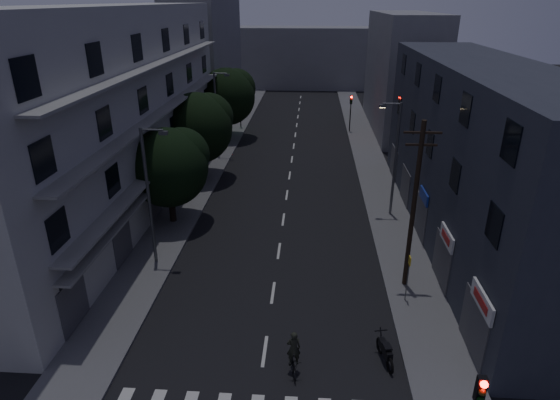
# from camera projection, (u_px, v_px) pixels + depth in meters

# --- Properties ---
(ground) EXTENTS (160.00, 160.00, 0.00)m
(ground) POSITION_uv_depth(u_px,v_px,m) (290.00, 173.00, 41.77)
(ground) COLOR black
(ground) RESTS_ON ground
(sidewalk_left) EXTENTS (3.00, 90.00, 0.15)m
(sidewalk_left) POSITION_uv_depth(u_px,v_px,m) (207.00, 171.00, 42.21)
(sidewalk_left) COLOR #565659
(sidewalk_left) RESTS_ON ground
(sidewalk_right) EXTENTS (3.00, 90.00, 0.15)m
(sidewalk_right) POSITION_uv_depth(u_px,v_px,m) (375.00, 175.00, 41.28)
(sidewalk_right) COLOR #565659
(sidewalk_right) RESTS_ON ground
(lane_markings) EXTENTS (0.15, 60.50, 0.01)m
(lane_markings) POSITION_uv_depth(u_px,v_px,m) (293.00, 152.00, 47.50)
(lane_markings) COLOR beige
(lane_markings) RESTS_ON ground
(building_left) EXTENTS (7.00, 36.00, 14.00)m
(building_left) POSITION_uv_depth(u_px,v_px,m) (118.00, 111.00, 33.34)
(building_left) COLOR #ADAEA8
(building_left) RESTS_ON ground
(building_right) EXTENTS (6.19, 28.00, 11.00)m
(building_right) POSITION_uv_depth(u_px,v_px,m) (476.00, 155.00, 28.77)
(building_right) COLOR #2A2D38
(building_right) RESTS_ON ground
(building_far_left) EXTENTS (6.00, 20.00, 16.00)m
(building_far_left) POSITION_uv_depth(u_px,v_px,m) (206.00, 52.00, 60.43)
(building_far_left) COLOR slate
(building_far_left) RESTS_ON ground
(building_far_right) EXTENTS (6.00, 20.00, 13.00)m
(building_far_right) POSITION_uv_depth(u_px,v_px,m) (401.00, 73.00, 54.03)
(building_far_right) COLOR slate
(building_far_right) RESTS_ON ground
(building_far_end) EXTENTS (24.00, 8.00, 10.00)m
(building_far_end) POSITION_uv_depth(u_px,v_px,m) (303.00, 58.00, 81.03)
(building_far_end) COLOR slate
(building_far_end) RESTS_ON ground
(tree_near) EXTENTS (5.32, 5.32, 6.56)m
(tree_near) POSITION_uv_depth(u_px,v_px,m) (169.00, 164.00, 30.99)
(tree_near) COLOR black
(tree_near) RESTS_ON sidewalk_left
(tree_mid) EXTENTS (5.90, 5.90, 7.26)m
(tree_mid) POSITION_uv_depth(u_px,v_px,m) (198.00, 125.00, 38.80)
(tree_mid) COLOR black
(tree_mid) RESTS_ON sidewalk_left
(tree_far) EXTENTS (6.10, 6.10, 7.54)m
(tree_far) POSITION_uv_depth(u_px,v_px,m) (227.00, 94.00, 50.40)
(tree_far) COLOR black
(tree_far) RESTS_ON sidewalk_left
(traffic_signal_far_right) EXTENTS (0.28, 0.37, 4.10)m
(traffic_signal_far_right) POSITION_uv_depth(u_px,v_px,m) (351.00, 106.00, 53.40)
(traffic_signal_far_right) COLOR black
(traffic_signal_far_right) RESTS_ON sidewalk_right
(traffic_signal_far_left) EXTENTS (0.28, 0.37, 4.10)m
(traffic_signal_far_left) POSITION_uv_depth(u_px,v_px,m) (240.00, 102.00, 55.21)
(traffic_signal_far_left) COLOR black
(traffic_signal_far_left) RESTS_ON sidewalk_left
(street_lamp_left_near) EXTENTS (1.51, 0.25, 8.00)m
(street_lamp_left_near) POSITION_uv_depth(u_px,v_px,m) (150.00, 191.00, 25.85)
(street_lamp_left_near) COLOR #505357
(street_lamp_left_near) RESTS_ON sidewalk_left
(street_lamp_right) EXTENTS (1.51, 0.25, 8.00)m
(street_lamp_right) POSITION_uv_depth(u_px,v_px,m) (394.00, 154.00, 31.90)
(street_lamp_right) COLOR #56585E
(street_lamp_right) RESTS_ON sidewalk_right
(street_lamp_left_far) EXTENTS (1.51, 0.25, 8.00)m
(street_lamp_left_far) POSITION_uv_depth(u_px,v_px,m) (217.00, 110.00, 44.44)
(street_lamp_left_far) COLOR #595B61
(street_lamp_left_far) RESTS_ON sidewalk_left
(utility_pole) EXTENTS (1.80, 0.24, 9.00)m
(utility_pole) POSITION_uv_depth(u_px,v_px,m) (414.00, 204.00, 23.48)
(utility_pole) COLOR black
(utility_pole) RESTS_ON sidewalk_right
(bus_stop_sign) EXTENTS (0.06, 0.35, 2.52)m
(bus_stop_sign) POSITION_uv_depth(u_px,v_px,m) (408.00, 271.00, 23.30)
(bus_stop_sign) COLOR #595B60
(bus_stop_sign) RESTS_ON sidewalk_right
(motorcycle) EXTENTS (0.68, 1.95, 1.26)m
(motorcycle) POSITION_uv_depth(u_px,v_px,m) (385.00, 352.00, 19.96)
(motorcycle) COLOR black
(motorcycle) RESTS_ON ground
(cyclist) EXTENTS (0.80, 1.66, 2.01)m
(cyclist) POSITION_uv_depth(u_px,v_px,m) (293.00, 358.00, 19.33)
(cyclist) COLOR black
(cyclist) RESTS_ON ground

